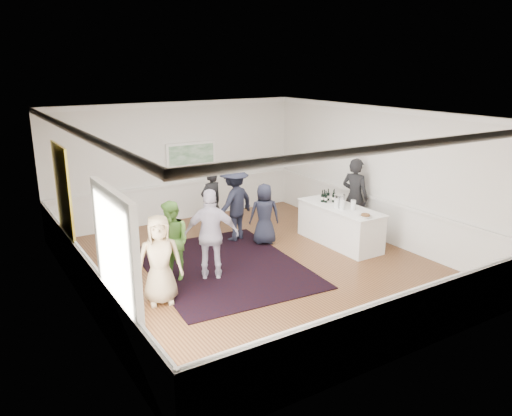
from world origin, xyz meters
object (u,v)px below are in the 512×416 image
guest_tan (160,260)px  nut_bowl (365,216)px  guest_green (172,241)px  ice_bucket (339,200)px  serving_table (340,225)px  guest_dark_b (211,203)px  guest_dark_a (234,203)px  guest_navy (264,214)px  guest_lilac (212,235)px  bartender (355,197)px

guest_tan → nut_bowl: bearing=11.5°
guest_green → ice_bucket: 4.23m
serving_table → guest_dark_b: bearing=136.6°
guest_green → guest_dark_a: guest_dark_a is taller
guest_dark_b → ice_bucket: size_ratio=6.46×
serving_table → guest_navy: guest_navy is taller
guest_dark_b → nut_bowl: (2.17, -3.11, 0.12)m
guest_tan → serving_table: bearing=23.0°
guest_dark_a → nut_bowl: guest_dark_a is taller
serving_table → guest_dark_b: size_ratio=1.35×
guest_tan → guest_lilac: bearing=35.6°
serving_table → guest_lilac: size_ratio=1.24×
guest_tan → guest_green: size_ratio=1.03×
ice_bucket → nut_bowl: bearing=-100.2°
serving_table → guest_navy: size_ratio=1.56×
nut_bowl → serving_table: bearing=82.8°
guest_lilac → guest_dark_b: (1.18, 2.33, -0.07)m
guest_dark_b → nut_bowl: 3.80m
guest_tan → guest_dark_b: guest_dark_b is taller
bartender → nut_bowl: (-0.87, -1.28, -0.02)m
bartender → nut_bowl: bearing=128.2°
guest_navy → guest_green: bearing=39.3°
guest_dark_a → ice_bucket: (2.05, -1.42, 0.11)m
guest_dark_b → guest_navy: 1.44m
guest_dark_a → nut_bowl: 3.12m
guest_navy → ice_bucket: (1.58, -0.82, 0.30)m
bartender → guest_navy: bearing=56.9°
guest_dark_b → guest_dark_a: bearing=105.4°
serving_table → guest_dark_b: 3.18m
guest_lilac → serving_table: bearing=-149.0°
serving_table → bartender: (0.75, 0.33, 0.51)m
serving_table → guest_tan: 4.80m
guest_tan → ice_bucket: bearing=24.5°
bartender → guest_lilac: bearing=79.2°
guest_lilac → ice_bucket: bearing=-146.8°
guest_green → ice_bucket: guest_green is taller
guest_navy → nut_bowl: 2.37m
guest_green → guest_lilac: size_ratio=0.87×
serving_table → guest_navy: bearing=147.4°
serving_table → guest_dark_a: (-1.97, 1.57, 0.46)m
serving_table → guest_lilac: 3.50m
guest_tan → guest_green: (0.60, 0.86, -0.03)m
guest_green → guest_dark_a: bearing=101.5°
bartender → guest_dark_b: (-3.04, 1.83, -0.13)m
guest_dark_a → guest_dark_b: guest_dark_a is taller
serving_table → ice_bucket: bearing=61.8°
guest_tan → nut_bowl: guest_tan is taller
serving_table → bartender: bearing=23.9°
guest_tan → guest_navy: size_ratio=1.12×
guest_green → guest_dark_b: bearing=116.1°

